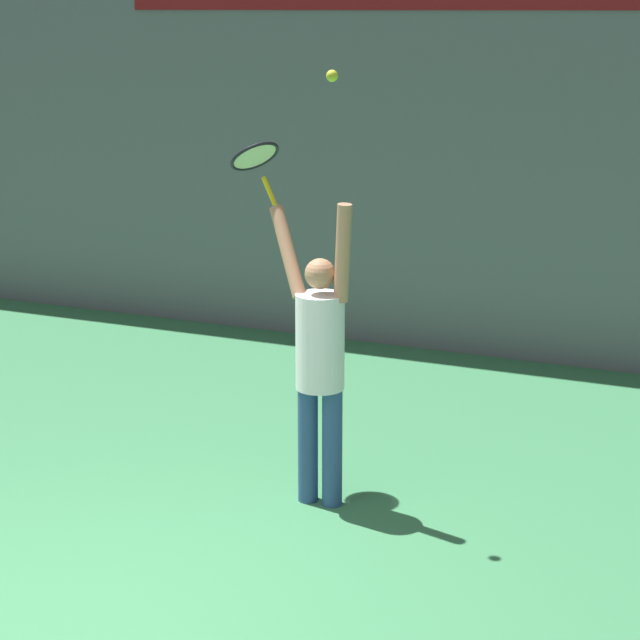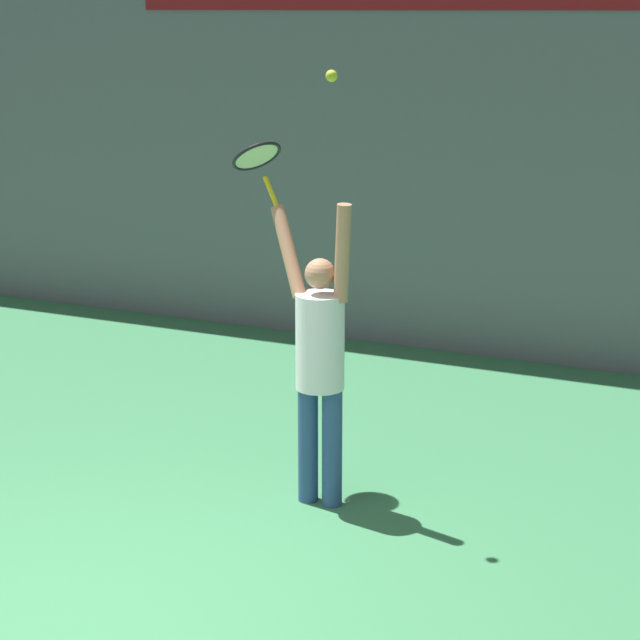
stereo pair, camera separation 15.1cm
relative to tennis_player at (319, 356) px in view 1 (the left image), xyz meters
The scene contains 4 objects.
back_wall 4.00m from the tennis_player, 98.87° to the left, with size 18.00×0.10×5.00m.
tennis_player is the anchor object (origin of this frame).
tennis_racket 1.35m from the tennis_player, 151.89° to the left, with size 0.43×0.43×0.42m.
tennis_ball 1.75m from the tennis_player, 39.76° to the right, with size 0.07×0.07×0.07m.
Camera 1 is at (3.34, -4.26, 3.12)m, focal length 65.00 mm.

